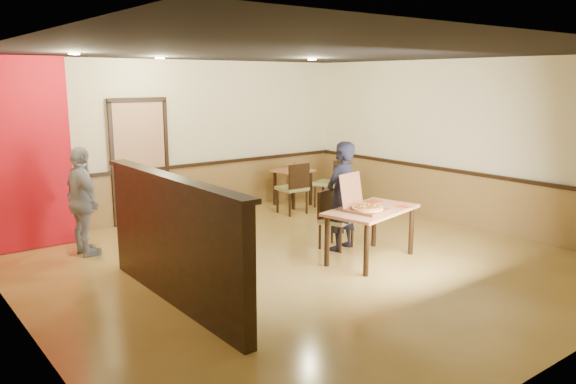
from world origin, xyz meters
The scene contains 27 objects.
floor centered at (0.00, 0.00, 0.00)m, with size 7.00×7.00×0.00m, color tan.
ceiling centered at (0.00, 0.00, 2.80)m, with size 7.00×7.00×0.00m, color black.
wall_back centered at (0.00, 3.50, 1.40)m, with size 7.00×7.00×0.00m, color beige.
wall_left centered at (-3.50, 0.00, 1.40)m, with size 7.00×7.00×0.00m, color beige.
wall_right centered at (3.50, 0.00, 1.40)m, with size 7.00×7.00×0.00m, color beige.
wainscot_back centered at (0.00, 3.47, 0.45)m, with size 7.00×0.04×0.90m, color olive.
chair_rail_back centered at (0.00, 3.45, 0.92)m, with size 7.00×0.06×0.06m, color black.
wainscot_right centered at (3.47, 0.00, 0.45)m, with size 0.04×7.00×0.90m, color olive.
chair_rail_right centered at (3.45, 0.00, 0.92)m, with size 0.06×7.00×0.06m, color black.
back_door centered at (-0.80, 3.46, 1.05)m, with size 0.90×0.06×2.10m, color tan.
booth_partition centered at (-2.00, -0.20, 0.74)m, with size 0.20×3.10×1.44m.
red_accent_panel centered at (-2.90, 3.00, 1.40)m, with size 1.60×0.20×2.78m, color red.
spot_a centered at (-2.30, 1.80, 2.78)m, with size 0.14×0.14×0.02m, color beige.
spot_b centered at (-0.80, 2.50, 2.78)m, with size 0.14×0.14×0.02m, color beige.
spot_c centered at (1.40, 1.50, 2.78)m, with size 0.14×0.14×0.02m, color beige.
main_table centered at (0.83, -0.46, 0.62)m, with size 1.49×1.05×0.73m.
diner_chair centered at (0.81, 0.30, 0.47)m, with size 0.53×0.53×0.85m.
side_chair_left centered at (1.68, 2.31, 0.52)m, with size 0.49×0.49×0.96m.
side_chair_right centered at (2.62, 2.32, 0.52)m, with size 0.62×0.62×0.95m.
side_table centered at (2.14, 2.94, 0.54)m, with size 0.75×0.75×0.71m.
diner centered at (0.85, 0.16, 0.80)m, with size 0.58×0.38×1.60m, color black.
passerby centered at (-2.21, 2.18, 0.78)m, with size 0.91×0.38×1.55m, color gray.
pizza_box centered at (0.66, -0.49, 0.79)m, with size 0.56×0.62×0.49m.
pizza centered at (0.67, -0.54, 0.77)m, with size 0.42×0.42×0.03m, color #E29552.
napkin_near centered at (1.26, -0.65, 0.73)m, with size 0.22×0.22×0.01m.
napkin_far centered at (1.19, -0.15, 0.73)m, with size 0.23×0.23×0.01m.
condiment centered at (2.20, 2.97, 0.78)m, with size 0.05×0.05×0.14m, color brown.
Camera 1 is at (-4.63, -5.65, 2.46)m, focal length 35.00 mm.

